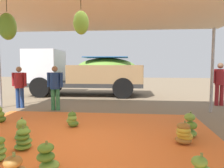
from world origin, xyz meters
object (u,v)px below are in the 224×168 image
banana_bunch_2 (47,158)px  banana_bunch_6 (184,134)px  banana_bunch_8 (190,126)px  cargo_truck_main (82,72)px  worker_0 (220,81)px  banana_bunch_3 (0,115)px  banana_bunch_4 (22,130)px  worker_1 (55,85)px  worker_2 (19,84)px  banana_bunch_7 (72,120)px  banana_bunch_10 (23,140)px

banana_bunch_2 → banana_bunch_6: size_ratio=0.98×
banana_bunch_6 → banana_bunch_8: (0.23, 0.41, 0.05)m
cargo_truck_main → banana_bunch_2: bearing=-80.3°
banana_bunch_2 → worker_0: worker_0 is taller
banana_bunch_3 → banana_bunch_8: bearing=-8.7°
banana_bunch_4 → worker_1: 3.15m
banana_bunch_2 → worker_2: (-2.95, 4.60, 0.70)m
banana_bunch_8 → worker_2: worker_2 is taller
banana_bunch_2 → banana_bunch_7: banana_bunch_2 is taller
banana_bunch_8 → worker_1: size_ratio=0.37×
banana_bunch_3 → worker_0: (7.10, 3.31, 0.77)m
banana_bunch_7 → banana_bunch_8: (2.84, -0.55, 0.07)m
banana_bunch_10 → banana_bunch_3: bearing=132.2°
banana_bunch_8 → banana_bunch_4: bearing=-172.3°
banana_bunch_3 → banana_bunch_8: (4.97, -0.76, 0.04)m
worker_0 → banana_bunch_8: bearing=-117.6°
banana_bunch_10 → worker_1: size_ratio=0.30×
banana_bunch_2 → banana_bunch_7: size_ratio=1.11×
cargo_truck_main → worker_2: bearing=-113.0°
banana_bunch_8 → banana_bunch_2: bearing=-145.4°
banana_bunch_7 → worker_0: 6.14m
banana_bunch_2 → banana_bunch_7: bearing=96.7°
banana_bunch_6 → cargo_truck_main: 7.88m
cargo_truck_main → banana_bunch_10: bearing=-85.2°
cargo_truck_main → worker_1: size_ratio=3.87×
banana_bunch_2 → cargo_truck_main: bearing=99.7°
banana_bunch_10 → worker_2: size_ratio=0.30×
banana_bunch_7 → banana_bunch_8: banana_bunch_8 is taller
banana_bunch_4 → banana_bunch_3: bearing=136.4°
banana_bunch_6 → banana_bunch_7: 2.78m
banana_bunch_7 → cargo_truck_main: (-1.14, 5.90, 1.06)m
worker_0 → worker_2: size_ratio=1.09×
banana_bunch_10 → banana_bunch_4: bearing=119.9°
worker_1 → banana_bunch_4: bearing=-82.9°
banana_bunch_2 → banana_bunch_7: (-0.27, 2.32, -0.01)m
banana_bunch_6 → cargo_truck_main: size_ratio=0.08×
banana_bunch_6 → worker_2: size_ratio=0.31×
banana_bunch_7 → cargo_truck_main: bearing=100.9°
banana_bunch_3 → worker_0: size_ratio=0.29×
worker_0 → worker_1: size_ratio=1.08×
banana_bunch_10 → banana_bunch_2: bearing=-43.6°
cargo_truck_main → worker_0: (6.11, -2.38, -0.26)m
banana_bunch_2 → banana_bunch_4: size_ratio=0.97×
banana_bunch_2 → banana_bunch_6: 2.71m
banana_bunch_8 → banana_bunch_6: bearing=-119.4°
banana_bunch_7 → worker_2: size_ratio=0.27×
banana_bunch_4 → banana_bunch_8: size_ratio=0.83×
cargo_truck_main → worker_2: (-1.54, -3.62, -0.34)m
banana_bunch_10 → cargo_truck_main: size_ratio=0.08×
banana_bunch_2 → banana_bunch_10: bearing=136.4°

